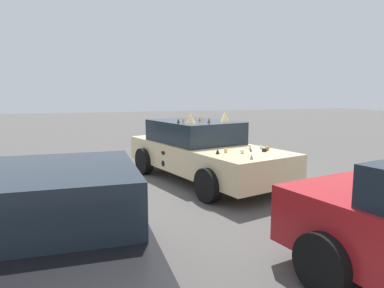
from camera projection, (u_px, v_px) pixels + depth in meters
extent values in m
plane|color=#514F4C|center=(204.00, 180.00, 8.47)|extent=(60.00, 60.00, 0.00)
cube|color=beige|center=(204.00, 156.00, 8.38)|extent=(4.88, 2.89, 0.60)
cube|color=#1E2833|center=(194.00, 131.00, 8.65)|extent=(2.48, 2.11, 0.52)
cylinder|color=black|center=(275.00, 174.00, 7.72)|extent=(0.71, 0.39, 0.67)
cylinder|color=black|center=(208.00, 185.00, 6.75)|extent=(0.71, 0.39, 0.67)
cylinder|color=black|center=(201.00, 154.00, 10.08)|extent=(0.71, 0.39, 0.67)
cylinder|color=black|center=(144.00, 161.00, 9.11)|extent=(0.71, 0.39, 0.67)
ellipsoid|color=black|center=(215.00, 181.00, 6.59)|extent=(0.14, 0.06, 0.09)
ellipsoid|color=black|center=(197.00, 147.00, 10.19)|extent=(0.10, 0.05, 0.14)
ellipsoid|color=black|center=(163.00, 153.00, 8.23)|extent=(0.17, 0.06, 0.09)
ellipsoid|color=black|center=(196.00, 143.00, 10.21)|extent=(0.16, 0.06, 0.10)
ellipsoid|color=black|center=(265.00, 161.00, 7.91)|extent=(0.14, 0.06, 0.11)
ellipsoid|color=black|center=(163.00, 164.00, 8.28)|extent=(0.15, 0.06, 0.14)
sphere|color=silver|center=(242.00, 151.00, 7.04)|extent=(0.08, 0.08, 0.08)
sphere|color=silver|center=(261.00, 147.00, 7.62)|extent=(0.07, 0.07, 0.07)
cylinder|color=silver|center=(250.00, 147.00, 7.52)|extent=(0.06, 0.06, 0.10)
cone|color=orange|center=(264.00, 149.00, 7.43)|extent=(0.08, 0.08, 0.06)
cone|color=black|center=(218.00, 152.00, 6.96)|extent=(0.10, 0.10, 0.10)
cone|color=gray|center=(252.00, 157.00, 6.41)|extent=(0.08, 0.08, 0.10)
cylinder|color=black|center=(264.00, 150.00, 7.25)|extent=(0.12, 0.12, 0.07)
cone|color=#51381E|center=(251.00, 150.00, 7.24)|extent=(0.07, 0.07, 0.08)
sphere|color=#A87A38|center=(267.00, 148.00, 7.40)|extent=(0.09, 0.09, 0.09)
cylinder|color=tan|center=(226.00, 150.00, 7.12)|extent=(0.08, 0.08, 0.09)
cone|color=#A87A38|center=(198.00, 118.00, 9.06)|extent=(0.09, 0.09, 0.06)
cylinder|color=black|center=(192.00, 119.00, 8.46)|extent=(0.06, 0.06, 0.11)
cylinder|color=#51381E|center=(192.00, 117.00, 9.10)|extent=(0.05, 0.05, 0.10)
cone|color=#51381E|center=(209.00, 120.00, 8.13)|extent=(0.09, 0.09, 0.11)
cone|color=#51381E|center=(200.00, 119.00, 8.64)|extent=(0.09, 0.09, 0.07)
cylinder|color=orange|center=(183.00, 120.00, 8.41)|extent=(0.07, 0.07, 0.07)
cone|color=black|center=(178.00, 121.00, 8.07)|extent=(0.08, 0.08, 0.09)
cone|color=orange|center=(203.00, 118.00, 8.89)|extent=(0.08, 0.08, 0.08)
cone|color=#D8BC7F|center=(225.00, 116.00, 8.36)|extent=(0.21, 0.21, 0.25)
cone|color=#D8BC7F|center=(191.00, 118.00, 7.84)|extent=(0.21, 0.21, 0.25)
cylinder|color=black|center=(323.00, 263.00, 3.68)|extent=(0.70, 0.36, 0.67)
cube|color=black|center=(50.00, 253.00, 3.36)|extent=(3.99, 1.85, 0.61)
cube|color=#1E2833|center=(48.00, 194.00, 3.37)|extent=(1.64, 1.68, 0.51)
cylinder|color=black|center=(131.00, 223.00, 4.83)|extent=(0.66, 0.23, 0.66)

